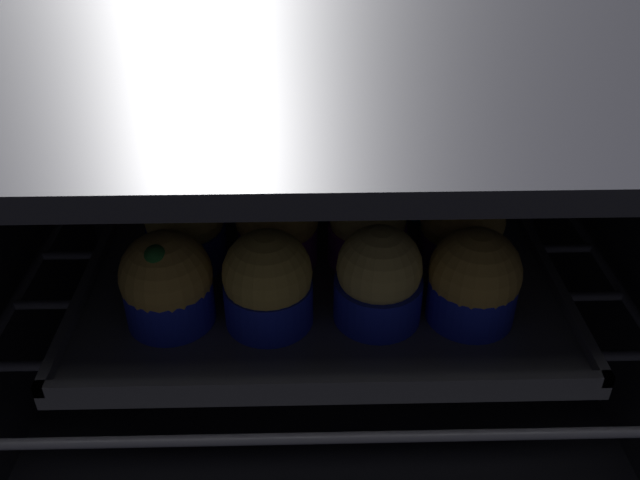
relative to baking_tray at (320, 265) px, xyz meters
The scene contains 15 objects.
oven_cavity 4.71cm from the baking_tray, 90.00° to the left, with size 59.00×47.00×37.00cm.
oven_rack 1.09cm from the baking_tray, 90.00° to the right, with size 54.80×42.00×0.80cm.
baking_tray is the anchor object (origin of this frame).
muffin_row0_col0 15.14cm from the baking_tray, 146.71° to the right, with size 7.28×7.28×7.99cm.
muffin_row0_col1 10.30cm from the baking_tray, 117.20° to the right, with size 7.07×7.07×8.17cm.
muffin_row0_col2 10.22cm from the baking_tray, 61.37° to the right, with size 7.07×7.07×8.29cm.
muffin_row0_col3 15.07cm from the baking_tray, 34.71° to the right, with size 7.28×7.28×8.01cm.
muffin_row1_col0 12.66cm from the baking_tray, behind, with size 7.07×7.07×8.21cm.
muffin_row1_col1 5.96cm from the baking_tray, behind, with size 7.51×7.51×8.81cm.
muffin_row1_col2 5.90cm from the baking_tray, ahead, with size 7.07×7.07×7.93cm.
muffin_row1_col3 13.27cm from the baking_tray, ahead, with size 7.48×7.48×8.15cm.
muffin_row2_col0 15.46cm from the baking_tray, 145.46° to the left, with size 7.45×7.45×7.98cm.
muffin_row2_col1 9.69cm from the baking_tray, 115.38° to the left, with size 7.07×7.07×8.65cm.
muffin_row2_col2 10.47cm from the baking_tray, 61.99° to the left, with size 7.33×7.33×9.06cm.
muffin_row2_col3 15.50cm from the baking_tray, 33.10° to the left, with size 7.07×7.07×8.48cm.
Camera 1 is at (-1.21, -27.81, 50.27)cm, focal length 37.37 mm.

